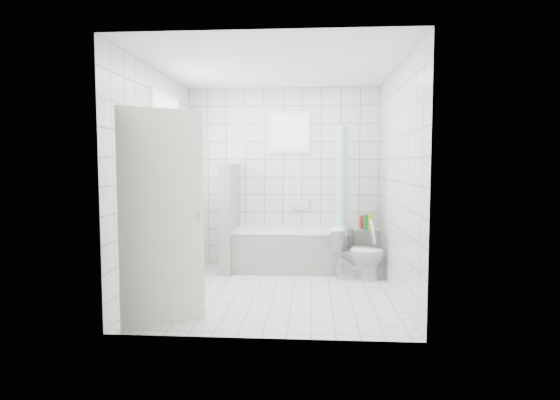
{
  "coord_description": "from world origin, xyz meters",
  "views": [
    {
      "loc": [
        0.44,
        -5.4,
        1.51
      ],
      "look_at": [
        0.04,
        0.35,
        1.05
      ],
      "focal_mm": 30.0,
      "sensor_mm": 36.0,
      "label": 1
    }
  ],
  "objects": [
    {
      "name": "wall_left",
      "position": [
        -1.4,
        0.0,
        1.3
      ],
      "size": [
        0.02,
        3.0,
        2.6
      ],
      "primitive_type": "cube",
      "color": "white",
      "rests_on": "ground"
    },
    {
      "name": "window_left",
      "position": [
        -1.35,
        0.3,
        1.6
      ],
      "size": [
        0.01,
        0.9,
        1.4
      ],
      "primitive_type": "cube",
      "color": "white",
      "rests_on": "wall_left"
    },
    {
      "name": "wall_front",
      "position": [
        0.0,
        -1.5,
        1.3
      ],
      "size": [
        2.8,
        0.02,
        2.6
      ],
      "primitive_type": "cube",
      "color": "white",
      "rests_on": "ground"
    },
    {
      "name": "window_back",
      "position": [
        0.1,
        1.46,
        1.95
      ],
      "size": [
        0.5,
        0.01,
        0.5
      ],
      "primitive_type": "cube",
      "color": "white",
      "rests_on": "wall_back"
    },
    {
      "name": "ceiling",
      "position": [
        0.0,
        0.0,
        2.6
      ],
      "size": [
        3.0,
        3.0,
        0.0
      ],
      "primitive_type": "plane",
      "rotation": [
        3.14,
        0.0,
        0.0
      ],
      "color": "white",
      "rests_on": "ground"
    },
    {
      "name": "door",
      "position": [
        -0.93,
        -1.24,
        1.0
      ],
      "size": [
        0.66,
        0.52,
        2.0
      ],
      "primitive_type": "cube",
      "rotation": [
        0.0,
        0.0,
        -0.92
      ],
      "color": "silver",
      "rests_on": "ground"
    },
    {
      "name": "window_sill",
      "position": [
        -1.31,
        0.3,
        0.86
      ],
      "size": [
        0.18,
        1.02,
        0.08
      ],
      "primitive_type": "cube",
      "color": "white",
      "rests_on": "wall_left"
    },
    {
      "name": "wall_right",
      "position": [
        1.4,
        0.0,
        1.3
      ],
      "size": [
        0.02,
        3.0,
        2.6
      ],
      "primitive_type": "cube",
      "color": "white",
      "rests_on": "ground"
    },
    {
      "name": "ground",
      "position": [
        0.0,
        0.0,
        0.0
      ],
      "size": [
        3.0,
        3.0,
        0.0
      ],
      "primitive_type": "plane",
      "color": "white",
      "rests_on": "ground"
    },
    {
      "name": "partition_wall",
      "position": [
        -0.72,
        1.07,
        0.75
      ],
      "size": [
        0.15,
        0.85,
        1.5
      ],
      "primitive_type": "cube",
      "color": "white",
      "rests_on": "ground"
    },
    {
      "name": "toilet",
      "position": [
        1.03,
        0.65,
        0.34
      ],
      "size": [
        0.72,
        0.48,
        0.68
      ],
      "primitive_type": "imported",
      "rotation": [
        0.0,
        0.0,
        1.41
      ],
      "color": "white",
      "rests_on": "ground"
    },
    {
      "name": "tub_faucet",
      "position": [
        0.22,
        1.46,
        0.85
      ],
      "size": [
        0.18,
        0.06,
        0.06
      ],
      "primitive_type": "cube",
      "color": "silver",
      "rests_on": "wall_back"
    },
    {
      "name": "bathtub",
      "position": [
        0.12,
        1.12,
        0.29
      ],
      "size": [
        1.56,
        0.77,
        0.58
      ],
      "color": "white",
      "rests_on": "ground"
    },
    {
      "name": "wall_back",
      "position": [
        0.0,
        1.5,
        1.3
      ],
      "size": [
        2.8,
        0.02,
        2.6
      ],
      "primitive_type": "cube",
      "color": "white",
      "rests_on": "ground"
    },
    {
      "name": "shower_curtain",
      "position": [
        0.84,
        0.97,
        1.1
      ],
      "size": [
        0.14,
        0.48,
        1.78
      ],
      "primitive_type": null,
      "color": "#4EDDE4",
      "rests_on": "curtain_rod"
    },
    {
      "name": "tiled_ledge",
      "position": [
        1.23,
        1.38,
        0.28
      ],
      "size": [
        0.4,
        0.24,
        0.55
      ],
      "primitive_type": "cube",
      "color": "white",
      "rests_on": "ground"
    },
    {
      "name": "curtain_rod",
      "position": [
        0.84,
        1.1,
        2.0
      ],
      "size": [
        0.02,
        0.8,
        0.02
      ],
      "primitive_type": "cylinder",
      "rotation": [
        1.57,
        0.0,
        0.0
      ],
      "color": "silver",
      "rests_on": "wall_back"
    },
    {
      "name": "sill_bottles",
      "position": [
        -1.3,
        0.25,
        1.03
      ],
      "size": [
        0.18,
        0.82,
        0.31
      ],
      "color": "silver",
      "rests_on": "window_sill"
    },
    {
      "name": "ledge_bottles",
      "position": [
        1.2,
        1.33,
        0.66
      ],
      "size": [
        0.16,
        0.19,
        0.22
      ],
      "color": "red",
      "rests_on": "tiled_ledge"
    }
  ]
}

